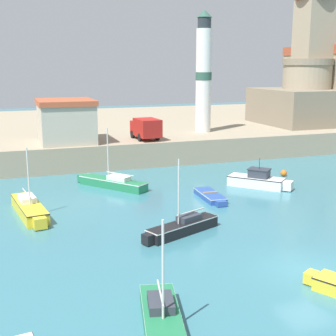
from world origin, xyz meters
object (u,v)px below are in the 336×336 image
object	(u,v)px
motorboat_white_1	(258,180)
sailboat_yellow_6	(30,208)
sailboat_green_8	(162,321)
lighthouse	(204,74)
sailboat_green_5	(112,182)
dinghy_blue_0	(211,196)
mooring_buoy	(284,173)
harbor_shed_near_wharf	(66,121)
fortress	(306,101)
sailboat_black_4	(182,227)
truck_on_quay	(146,128)

from	to	relation	value
motorboat_white_1	sailboat_yellow_6	world-z (taller)	sailboat_yellow_6
sailboat_green_8	lighthouse	world-z (taller)	lighthouse
sailboat_green_5	dinghy_blue_0	bearing A→B (deg)	-42.75
sailboat_green_5	sailboat_green_8	world-z (taller)	sailboat_green_5
mooring_buoy	harbor_shed_near_wharf	size ratio (longest dim) A/B	0.09
mooring_buoy	fortress	size ratio (longest dim) A/B	0.05
motorboat_white_1	sailboat_black_4	world-z (taller)	sailboat_black_4
sailboat_green_5	fortress	bearing A→B (deg)	26.95
dinghy_blue_0	mooring_buoy	bearing A→B (deg)	25.90
motorboat_white_1	sailboat_black_4	xyz separation A→B (m)	(-10.11, -8.34, -0.14)
motorboat_white_1	sailboat_green_8	distance (m)	23.33
sailboat_green_8	harbor_shed_near_wharf	world-z (taller)	harbor_shed_near_wharf
sailboat_green_5	truck_on_quay	xyz separation A→B (m)	(5.62, 8.82, 3.27)
lighthouse	truck_on_quay	size ratio (longest dim) A/B	3.08
motorboat_white_1	truck_on_quay	distance (m)	14.50
truck_on_quay	lighthouse	bearing A→B (deg)	23.19
sailboat_green_5	truck_on_quay	bearing A→B (deg)	57.50
sailboat_black_4	sailboat_green_8	bearing A→B (deg)	-115.21
sailboat_black_4	truck_on_quay	bearing A→B (deg)	79.16
sailboat_yellow_6	fortress	bearing A→B (deg)	29.19
sailboat_green_8	fortress	world-z (taller)	fortress
sailboat_green_8	truck_on_quay	bearing A→B (deg)	74.37
sailboat_green_5	lighthouse	size ratio (longest dim) A/B	0.45
harbor_shed_near_wharf	sailboat_black_4	bearing A→B (deg)	-79.74
sailboat_black_4	fortress	bearing A→B (deg)	44.31
sailboat_green_8	lighthouse	distance (m)	39.11
sailboat_black_4	truck_on_quay	world-z (taller)	sailboat_black_4
sailboat_black_4	sailboat_yellow_6	world-z (taller)	sailboat_yellow_6
dinghy_blue_0	lighthouse	world-z (taller)	lighthouse
sailboat_yellow_6	sailboat_green_8	xyz separation A→B (m)	(4.00, -16.67, -0.06)
sailboat_black_4	lighthouse	xyz separation A→B (m)	(12.02, 24.55, 8.67)
sailboat_yellow_6	mooring_buoy	world-z (taller)	sailboat_yellow_6
sailboat_black_4	fortress	world-z (taller)	fortress
sailboat_yellow_6	truck_on_quay	size ratio (longest dim) A/B	1.54
lighthouse	harbor_shed_near_wharf	distance (m)	16.81
dinghy_blue_0	sailboat_green_8	distance (m)	18.72
fortress	motorboat_white_1	bearing A→B (deg)	-133.30
dinghy_blue_0	motorboat_white_1	world-z (taller)	motorboat_white_1
sailboat_green_5	sailboat_yellow_6	bearing A→B (deg)	-142.39
sailboat_black_4	harbor_shed_near_wharf	bearing A→B (deg)	100.26
dinghy_blue_0	fortress	bearing A→B (deg)	42.08
sailboat_green_5	mooring_buoy	world-z (taller)	sailboat_green_5
motorboat_white_1	mooring_buoy	size ratio (longest dim) A/B	8.16
motorboat_white_1	harbor_shed_near_wharf	distance (m)	20.01
lighthouse	mooring_buoy	bearing A→B (deg)	-80.10
dinghy_blue_0	sailboat_green_5	world-z (taller)	sailboat_green_5
truck_on_quay	dinghy_blue_0	bearing A→B (deg)	-87.02
sailboat_green_8	sailboat_black_4	bearing A→B (deg)	64.79
sailboat_green_5	harbor_shed_near_wharf	world-z (taller)	harbor_shed_near_wharf
mooring_buoy	truck_on_quay	distance (m)	14.84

